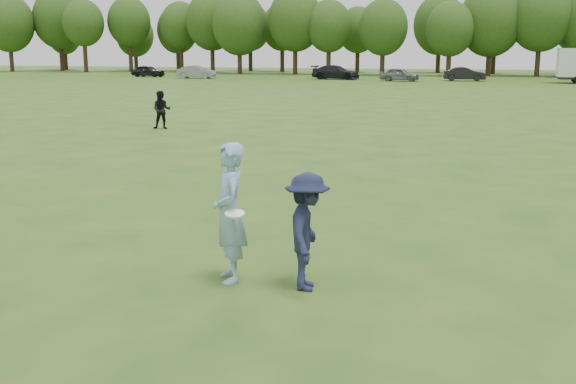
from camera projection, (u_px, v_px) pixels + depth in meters
name	position (u px, v px, depth m)	size (l,w,h in m)	color
ground	(292.00, 285.00, 9.31)	(200.00, 200.00, 0.00)	#265116
thrower	(230.00, 213.00, 9.29)	(0.71, 0.47, 1.95)	#84ADCD
defender	(307.00, 232.00, 9.00)	(1.04, 0.60, 1.60)	#1B203C
player_far_a	(162.00, 110.00, 27.08)	(0.74, 0.58, 1.53)	black
car_a	(148.00, 71.00, 76.15)	(1.54, 3.82, 1.30)	black
car_b	(196.00, 72.00, 72.44)	(1.44, 4.13, 1.36)	gray
car_d	(336.00, 72.00, 70.01)	(2.04, 5.01, 1.45)	black
car_e	(400.00, 74.00, 66.19)	(1.54, 3.84, 1.31)	slate
car_f	(465.00, 74.00, 66.59)	(1.43, 4.11, 1.36)	black
disc_in_play	(235.00, 214.00, 8.95)	(0.30, 0.30, 0.08)	white
treeline	(491.00, 22.00, 79.51)	(130.35, 18.39, 11.74)	#332114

